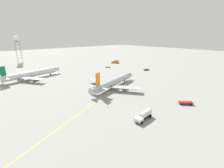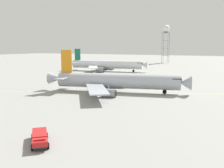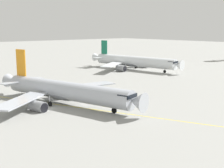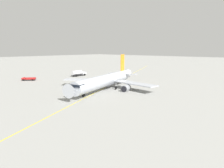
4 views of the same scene
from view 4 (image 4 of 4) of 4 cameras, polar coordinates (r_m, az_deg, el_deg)
name	(u,v)px [view 4 (image 4 of 4)]	position (r m, az deg, el deg)	size (l,w,h in m)	color
ground_plane	(94,87)	(74.42, -5.17, -0.92)	(600.00, 600.00, 0.00)	gray
airliner_main	(105,81)	(70.24, -1.82, 0.86)	(35.01, 39.58, 11.74)	#B2B7C1
ops_pickup_truck	(29,79)	(96.80, -22.17, 1.38)	(5.50, 5.37, 1.41)	#232326
fuel_tanker_truck	(78,73)	(105.56, -9.40, 3.04)	(3.34, 8.43, 2.87)	#232326
taxiway_centreline	(107,86)	(75.92, -1.29, -0.66)	(73.55, 174.80, 0.01)	yellow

